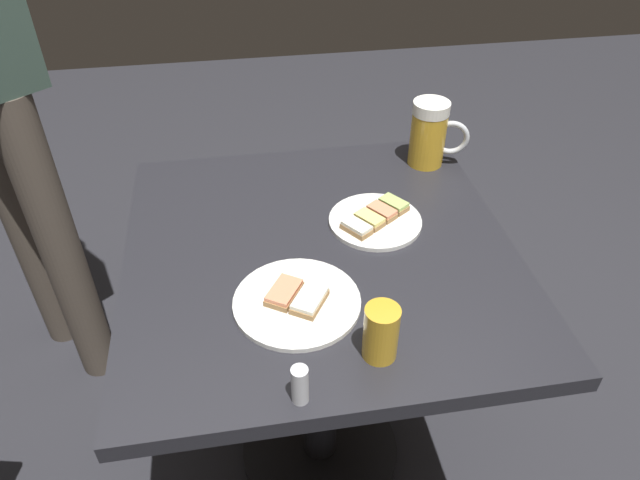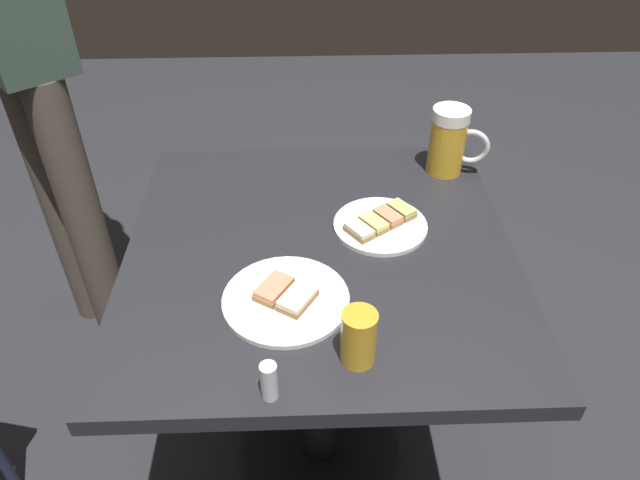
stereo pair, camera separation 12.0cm
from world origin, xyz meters
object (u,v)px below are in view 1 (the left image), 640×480
beer_glass_small (381,333)px  plate_far (297,301)px  plate_near (375,219)px  beer_mug (430,134)px  salt_shaker (300,385)px

beer_glass_small → plate_far: bearing=-49.1°
plate_near → plate_far: bearing=47.5°
plate_far → beer_glass_small: size_ratio=2.28×
beer_mug → plate_near: bearing=50.3°
plate_far → plate_near: bearing=-132.5°
beer_glass_small → salt_shaker: size_ratio=1.45×
plate_near → beer_mug: size_ratio=1.23×
beer_mug → salt_shaker: bearing=57.9°
plate_far → beer_mug: size_ratio=1.44×
plate_near → beer_glass_small: size_ratio=1.95×
plate_far → beer_mug: (-0.39, -0.45, 0.07)m
plate_near → beer_mug: beer_mug is taller
plate_near → salt_shaker: size_ratio=2.82×
beer_mug → beer_glass_small: 0.65m
plate_far → beer_glass_small: (-0.12, 0.14, 0.04)m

